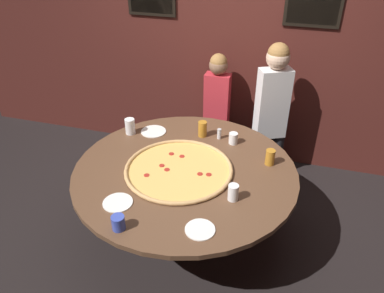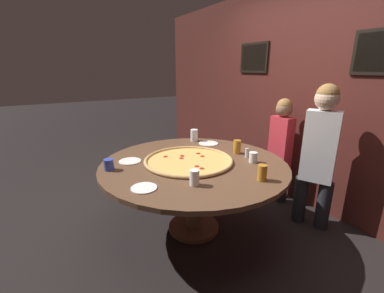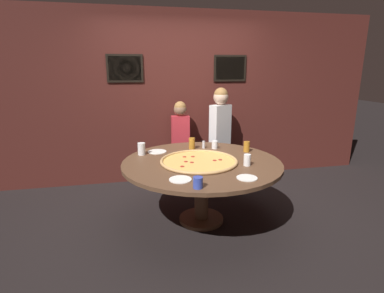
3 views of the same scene
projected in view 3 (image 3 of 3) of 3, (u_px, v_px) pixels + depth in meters
The scene contains 16 objects.
ground_plane at pixel (201, 220), 3.56m from camera, with size 24.00×24.00×0.00m, color black.
back_wall at pixel (179, 98), 4.64m from camera, with size 6.40×0.08×2.60m.
dining_table at pixel (202, 170), 3.40m from camera, with size 1.79×1.79×0.74m.
giant_pizza at pixel (199, 161), 3.33m from camera, with size 0.86×0.86×0.03m.
drink_cup_beside_pizza at pixel (215, 145), 3.88m from camera, with size 0.08×0.08×0.10m, color white.
drink_cup_near_right at pixel (247, 147), 3.73m from camera, with size 0.08×0.08×0.13m, color #BC7A23.
drink_cup_front_edge at pixel (142, 149), 3.60m from camera, with size 0.09×0.09×0.15m, color white.
drink_cup_by_shaker at pixel (192, 143), 3.86m from camera, with size 0.08×0.08×0.14m, color #BC7A23.
drink_cup_far_right at pixel (198, 183), 2.61m from camera, with size 0.09×0.09×0.10m, color #384CB7.
drink_cup_far_left at pixel (247, 160), 3.20m from camera, with size 0.08×0.08×0.13m, color white.
white_plate_far_back at pixel (180, 179), 2.81m from camera, with size 0.21×0.21×0.01m, color white.
white_plate_right_side at pixel (157, 152), 3.74m from camera, with size 0.23×0.23×0.01m, color white.
white_plate_beside_cup at pixel (247, 178), 2.85m from camera, with size 0.20×0.20×0.01m, color white.
condiment_shaker at pixel (204, 145), 3.90m from camera, with size 0.04×0.04×0.10m.
diner_far_right at pixel (180, 138), 4.55m from camera, with size 0.32×0.19×1.28m.
diner_side_left at pixel (220, 131), 4.52m from camera, with size 0.39×0.29×1.48m.
Camera 3 is at (-0.77, -3.13, 1.76)m, focal length 28.00 mm.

